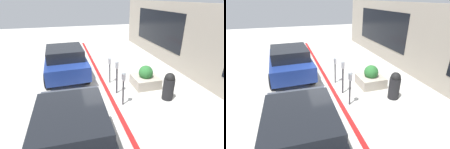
% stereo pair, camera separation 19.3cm
% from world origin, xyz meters
% --- Properties ---
extents(ground_plane, '(40.00, 40.00, 0.00)m').
position_xyz_m(ground_plane, '(0.00, 0.00, 0.00)').
color(ground_plane, beige).
extents(curb_strip, '(19.00, 0.16, 0.04)m').
position_xyz_m(curb_strip, '(0.00, 0.08, 0.02)').
color(curb_strip, red).
rests_on(curb_strip, ground_plane).
extents(building_facade, '(19.00, 0.17, 3.69)m').
position_xyz_m(building_facade, '(0.00, -4.47, 1.85)').
color(building_facade, '#9E9384').
rests_on(building_facade, ground_plane).
extents(parking_meter_nearest, '(0.20, 0.17, 1.42)m').
position_xyz_m(parking_meter_nearest, '(-0.99, -0.25, 1.02)').
color(parking_meter_nearest, '#38383D').
rests_on(parking_meter_nearest, ground_plane).
extents(parking_meter_second, '(0.17, 0.14, 1.53)m').
position_xyz_m(parking_meter_second, '(-0.05, -0.28, 0.97)').
color(parking_meter_second, '#38383D').
rests_on(parking_meter_second, ground_plane).
extents(parking_meter_middle, '(0.16, 0.13, 1.32)m').
position_xyz_m(parking_meter_middle, '(1.04, -0.25, 0.90)').
color(parking_meter_middle, '#38383D').
rests_on(parking_meter_middle, ground_plane).
extents(planter_box, '(1.13, 1.17, 1.03)m').
position_xyz_m(planter_box, '(0.26, -1.79, 0.38)').
color(planter_box, '#A39989').
rests_on(planter_box, ground_plane).
extents(parked_car_front, '(4.03, 2.09, 1.44)m').
position_xyz_m(parked_car_front, '(-2.82, 1.78, 0.75)').
color(parked_car_front, '#383D47').
rests_on(parked_car_front, ground_plane).
extents(parked_car_middle, '(4.00, 2.14, 1.60)m').
position_xyz_m(parked_car_middle, '(2.47, 1.77, 0.85)').
color(parked_car_middle, navy).
rests_on(parked_car_middle, ground_plane).
extents(trash_bin, '(0.45, 0.45, 1.17)m').
position_xyz_m(trash_bin, '(-1.06, -2.19, 0.59)').
color(trash_bin, black).
rests_on(trash_bin, ground_plane).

